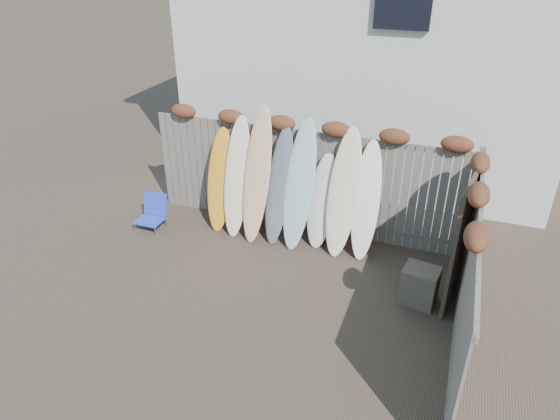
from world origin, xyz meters
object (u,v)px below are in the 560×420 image
(beach_chair, at_px, (153,212))
(lattice_panel, at_px, (461,239))
(wooden_crate, at_px, (420,286))
(surfboard_0, at_px, (220,180))

(beach_chair, height_order, lattice_panel, lattice_panel)
(beach_chair, relative_size, wooden_crate, 1.09)
(wooden_crate, bearing_deg, beach_chair, 173.64)
(wooden_crate, height_order, lattice_panel, lattice_panel)
(surfboard_0, bearing_deg, lattice_panel, -13.00)
(surfboard_0, bearing_deg, wooden_crate, -19.25)
(beach_chair, xyz_separation_m, wooden_crate, (5.16, -0.58, -0.00))
(beach_chair, height_order, wooden_crate, beach_chair)
(beach_chair, xyz_separation_m, surfboard_0, (1.24, 0.53, 0.66))
(lattice_panel, distance_m, surfboard_0, 4.45)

